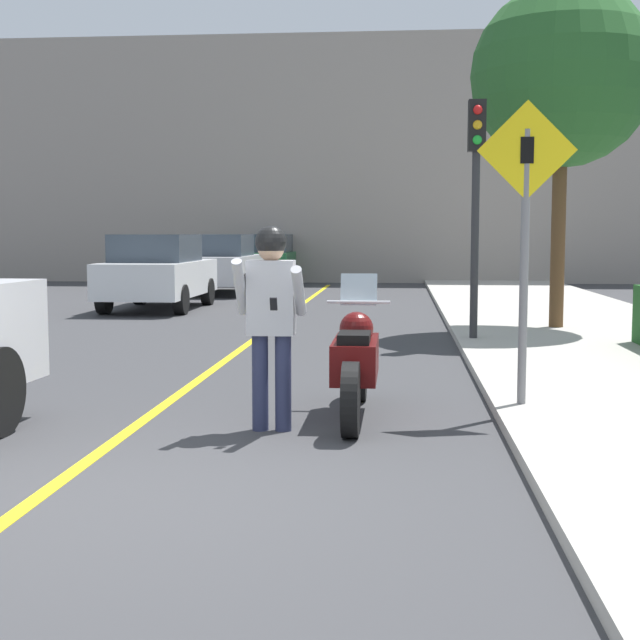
% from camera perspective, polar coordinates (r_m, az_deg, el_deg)
% --- Properties ---
extents(ground_plane, '(80.00, 80.00, 0.00)m').
position_cam_1_polar(ground_plane, '(5.92, -12.17, -11.24)').
color(ground_plane, '#38383A').
extents(road_center_line, '(0.12, 36.00, 0.01)m').
position_cam_1_polar(road_center_line, '(11.76, -6.32, -2.76)').
color(road_center_line, yellow).
rests_on(road_center_line, ground).
extents(building_backdrop, '(28.00, 1.20, 8.50)m').
position_cam_1_polar(building_backdrop, '(31.55, 1.96, 10.18)').
color(building_backdrop, gray).
rests_on(building_backdrop, ground).
extents(motorcycle, '(0.62, 2.28, 1.30)m').
position_cam_1_polar(motorcycle, '(8.23, 2.29, -2.75)').
color(motorcycle, black).
rests_on(motorcycle, ground).
extents(person_biker, '(0.59, 0.48, 1.76)m').
position_cam_1_polar(person_biker, '(7.60, -3.15, 0.93)').
color(person_biker, '#282D4C').
rests_on(person_biker, ground).
extents(crossing_sign, '(0.91, 0.08, 2.80)m').
position_cam_1_polar(crossing_sign, '(8.45, 13.00, 6.05)').
color(crossing_sign, slate).
rests_on(crossing_sign, sidewalk_curb).
extents(traffic_light, '(0.26, 0.30, 3.58)m').
position_cam_1_polar(traffic_light, '(13.75, 9.96, 9.24)').
color(traffic_light, '#2D2D30').
rests_on(traffic_light, sidewalk_curb).
extents(street_tree, '(3.04, 3.04, 5.73)m').
position_cam_1_polar(street_tree, '(15.90, 15.24, 14.78)').
color(street_tree, brown).
rests_on(street_tree, sidewalk_curb).
extents(parked_car_white, '(1.88, 4.20, 1.68)m').
position_cam_1_polar(parked_car_white, '(20.27, -10.33, 3.08)').
color(parked_car_white, black).
rests_on(parked_car_white, ground).
extents(parked_car_silver, '(1.88, 4.20, 1.68)m').
position_cam_1_polar(parked_car_silver, '(25.31, -6.36, 3.61)').
color(parked_car_silver, black).
rests_on(parked_car_silver, ground).
extents(parked_car_green, '(1.88, 4.20, 1.68)m').
position_cam_1_polar(parked_car_green, '(30.41, -3.40, 3.95)').
color(parked_car_green, black).
rests_on(parked_car_green, ground).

